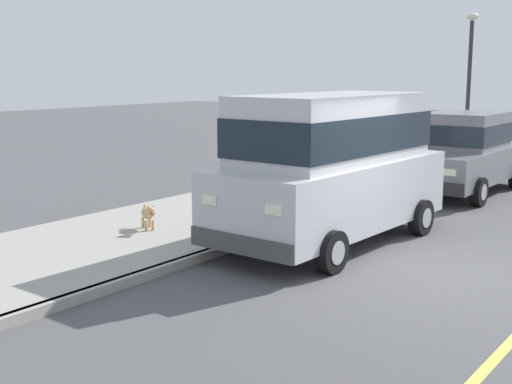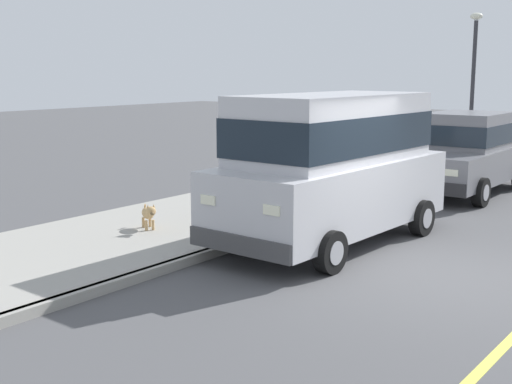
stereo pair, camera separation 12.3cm
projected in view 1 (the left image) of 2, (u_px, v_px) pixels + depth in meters
The scene contains 7 objects.
ground_plane at pixel (437, 274), 9.81m from camera, with size 80.00×80.00×0.00m, color #4C4C4F.
curb at pixel (259, 237), 11.67m from camera, with size 0.16×64.00×0.14m, color gray.
sidewalk at pixel (181, 224), 12.72m from camera, with size 3.60×64.00×0.14m, color #99968E.
car_silver_van at pixel (332, 162), 11.34m from camera, with size 2.26×4.96×2.52m.
car_grey_sedan at pixel (463, 152), 16.18m from camera, with size 2.05×4.61×1.92m.
dog_tan at pixel (148, 214), 11.88m from camera, with size 0.66×0.47×0.49m.
street_lamp at pixel (470, 70), 20.15m from camera, with size 0.36×0.36×4.42m.
Camera 1 is at (3.50, -9.15, 2.91)m, focal length 47.62 mm.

